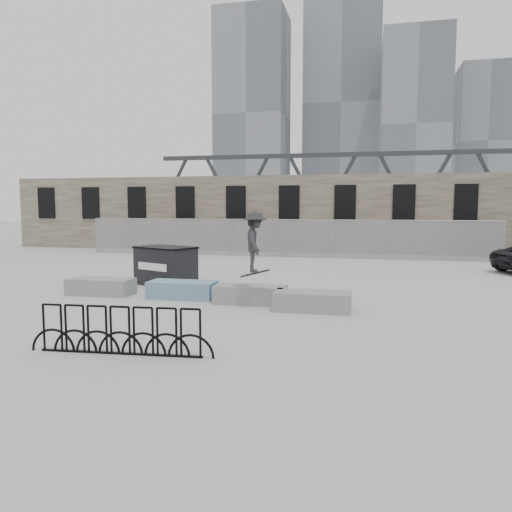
# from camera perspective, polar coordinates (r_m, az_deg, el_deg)

# --- Properties ---
(ground) EXTENTS (120.00, 120.00, 0.00)m
(ground) POSITION_cam_1_polar(r_m,az_deg,el_deg) (14.81, -5.62, -4.96)
(ground) COLOR #A4A4A0
(ground) RESTS_ON ground
(stone_wall) EXTENTS (36.00, 2.58, 4.50)m
(stone_wall) POSITION_cam_1_polar(r_m,az_deg,el_deg) (30.38, 4.19, 4.86)
(stone_wall) COLOR brown
(stone_wall) RESTS_ON ground
(chainlink_fence) EXTENTS (22.06, 0.06, 2.02)m
(chainlink_fence) POSITION_cam_1_polar(r_m,az_deg,el_deg) (26.74, 2.94, 2.12)
(chainlink_fence) COLOR gray
(chainlink_fence) RESTS_ON ground
(planter_far_left) EXTENTS (2.00, 0.90, 0.51)m
(planter_far_left) POSITION_cam_1_polar(r_m,az_deg,el_deg) (16.23, -17.31, -3.26)
(planter_far_left) COLOR gray
(planter_far_left) RESTS_ON ground
(planter_center_left) EXTENTS (2.00, 0.90, 0.51)m
(planter_center_left) POSITION_cam_1_polar(r_m,az_deg,el_deg) (15.07, -8.41, -3.75)
(planter_center_left) COLOR teal
(planter_center_left) RESTS_ON ground
(planter_center_right) EXTENTS (2.00, 0.90, 0.51)m
(planter_center_right) POSITION_cam_1_polar(r_m,az_deg,el_deg) (14.16, -0.67, -4.31)
(planter_center_right) COLOR gray
(planter_center_right) RESTS_ON ground
(planter_offset) EXTENTS (2.00, 0.90, 0.51)m
(planter_offset) POSITION_cam_1_polar(r_m,az_deg,el_deg) (13.24, 6.48, -5.06)
(planter_offset) COLOR gray
(planter_offset) RESTS_ON ground
(dumpster) EXTENTS (2.36, 1.96, 1.34)m
(dumpster) POSITION_cam_1_polar(r_m,az_deg,el_deg) (17.59, -10.29, -1.08)
(dumpster) COLOR black
(dumpster) RESTS_ON ground
(bike_rack) EXTENTS (3.58, 0.32, 0.90)m
(bike_rack) POSITION_cam_1_polar(r_m,az_deg,el_deg) (9.68, -15.27, -8.30)
(bike_rack) COLOR black
(bike_rack) RESTS_ON ground
(skyline_towers) EXTENTS (58.00, 28.00, 48.00)m
(skyline_towers) POSITION_cam_1_polar(r_m,az_deg,el_deg) (109.24, 10.21, 15.25)
(skyline_towers) COLOR slate
(skyline_towers) RESTS_ON ground
(truss_bridge) EXTENTS (70.00, 3.00, 9.80)m
(truss_bridge) POSITION_cam_1_polar(r_m,az_deg,el_deg) (69.00, 17.56, 6.70)
(truss_bridge) COLOR #2D3033
(truss_bridge) RESTS_ON ground
(skateboarder) EXTENTS (0.89, 1.19, 1.78)m
(skateboarder) POSITION_cam_1_polar(r_m,az_deg,el_deg) (13.37, -0.13, 1.61)
(skateboarder) COLOR #28282B
(skateboarder) RESTS_ON ground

